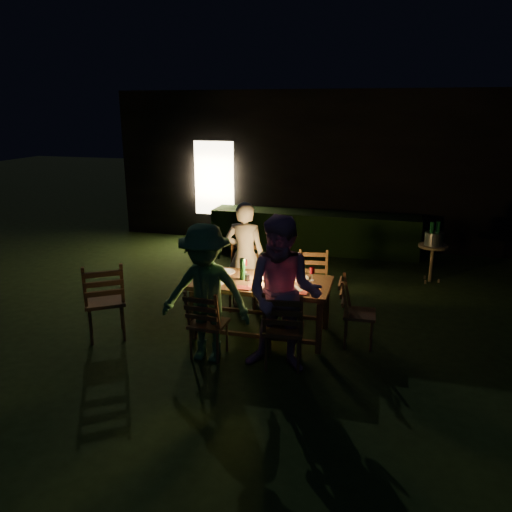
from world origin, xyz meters
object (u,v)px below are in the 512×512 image
(person_opp_left, at_px, (206,294))
(chair_far_right, at_px, (312,296))
(lantern, at_px, (266,268))
(bottle_bucket_a, at_px, (431,236))
(chair_near_left, at_px, (208,335))
(person_house_side, at_px, (245,256))
(chair_end, at_px, (357,324))
(chair_spare, at_px, (106,314))
(person_opp_right, at_px, (283,295))
(side_table, at_px, (433,249))
(dining_table, at_px, (261,286))
(chair_far_left, at_px, (244,289))
(ice_bucket, at_px, (434,239))
(bottle_table, at_px, (242,269))
(chair_near_right, at_px, (283,342))
(bottle_bucket_b, at_px, (437,235))

(person_opp_left, bearing_deg, chair_far_right, 57.89)
(lantern, xyz_separation_m, bottle_bucket_a, (2.14, 2.63, -0.08))
(chair_near_left, bearing_deg, person_opp_left, -86.34)
(person_house_side, bearing_deg, chair_end, 153.99)
(chair_spare, relative_size, lantern, 3.10)
(person_opp_right, bearing_deg, person_opp_left, 180.00)
(person_opp_left, relative_size, side_table, 2.52)
(chair_far_right, distance_m, side_table, 2.60)
(person_house_side, distance_m, lantern, 0.92)
(dining_table, xyz_separation_m, side_table, (2.24, 2.72, -0.09))
(chair_far_left, bearing_deg, ice_bucket, -152.91)
(person_opp_right, relative_size, lantern, 5.06)
(chair_near_left, distance_m, person_opp_right, 1.09)
(chair_spare, distance_m, ice_bucket, 5.34)
(person_opp_left, height_order, bottle_table, person_opp_left)
(lantern, bearing_deg, dining_table, -134.09)
(chair_far_right, bearing_deg, person_house_side, -10.22)
(ice_bucket, bearing_deg, dining_table, -129.52)
(chair_near_right, height_order, bottle_bucket_a, chair_near_right)
(chair_far_left, distance_m, chair_far_right, 1.00)
(chair_far_left, height_order, chair_end, chair_far_left)
(dining_table, height_order, person_house_side, person_house_side)
(chair_far_left, bearing_deg, side_table, -152.91)
(person_opp_right, relative_size, side_table, 2.74)
(ice_bucket, xyz_separation_m, bottle_bucket_a, (-0.05, -0.04, 0.05))
(person_house_side, bearing_deg, side_table, -145.74)
(bottle_table, xyz_separation_m, bottle_bucket_a, (2.44, 2.68, -0.06))
(person_house_side, bearing_deg, person_opp_right, 118.76)
(chair_far_left, height_order, bottle_bucket_b, chair_far_left)
(side_table, xyz_separation_m, ice_bucket, (0.00, 0.00, 0.19))
(chair_far_right, distance_m, chair_end, 1.03)
(ice_bucket, bearing_deg, chair_far_right, -131.35)
(chair_far_left, xyz_separation_m, chair_end, (1.70, -0.74, -0.02))
(chair_far_right, bearing_deg, bottle_table, 36.66)
(chair_spare, bearing_deg, bottle_bucket_b, 4.99)
(chair_near_left, bearing_deg, chair_spare, 176.71)
(chair_spare, distance_m, bottle_table, 1.83)
(person_house_side, xyz_separation_m, bottle_bucket_b, (2.76, 1.95, 0.01))
(ice_bucket, xyz_separation_m, bottle_bucket_b, (0.05, 0.04, 0.05))
(person_opp_left, xyz_separation_m, side_table, (2.68, 3.55, -0.24))
(chair_near_right, relative_size, chair_far_right, 1.06)
(chair_end, height_order, person_house_side, person_house_side)
(dining_table, height_order, chair_spare, chair_spare)
(bottle_table, bearing_deg, chair_near_left, -103.73)
(chair_near_right, bearing_deg, chair_far_right, 80.10)
(chair_spare, bearing_deg, lantern, -14.31)
(chair_far_left, bearing_deg, chair_far_right, 172.11)
(bottle_bucket_a, xyz_separation_m, bottle_bucket_b, (0.10, 0.08, 0.00))
(bottle_bucket_a, bearing_deg, chair_spare, -140.73)
(chair_near_left, bearing_deg, bottle_bucket_a, 54.46)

